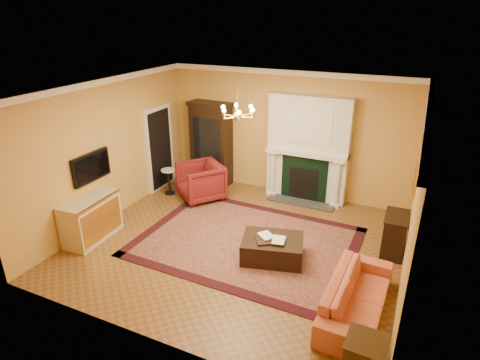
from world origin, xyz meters
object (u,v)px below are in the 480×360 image
Objects in this scene: wingback_armchair at (201,180)px; coral_sofa at (358,291)px; console_table at (394,235)px; leather_ottoman at (272,248)px; pedestal_table at (169,180)px; end_table at (364,359)px; china_cabinet at (211,145)px; commode at (91,218)px.

wingback_armchair is 4.82m from coral_sofa.
console_table is 2.29m from leather_ottoman.
coral_sofa is at bearing 7.19° from wingback_armchair.
pedestal_table is at bearing 66.09° from coral_sofa.
wingback_armchair is 5.71m from end_table.
wingback_armchair is at bearing 172.04° from console_table.
wingback_armchair reaches higher than pedestal_table.
china_cabinet is at bearing 60.28° from pedestal_table.
wingback_armchair is at bearing 64.25° from commode.
leather_ottoman is (-1.93, 1.94, -0.05)m from end_table.
coral_sofa is 2.63× the size of console_table.
console_table is at bearing 14.95° from leather_ottoman.
commode is 5.57m from end_table.
coral_sofa is 1.17m from end_table.
pedestal_table is 0.85× the size of console_table.
end_table is (5.45, -1.14, -0.17)m from commode.
end_table is at bearing -59.76° from leather_ottoman.
commode reaches higher than leather_ottoman.
console_table is at bearing -7.83° from coral_sofa.
commode reaches higher than end_table.
china_cabinet is 1.88× the size of leather_ottoman.
china_cabinet is at bearing 160.83° from console_table.
coral_sofa is at bearing -100.65° from console_table.
coral_sofa is at bearing -41.06° from leather_ottoman.
coral_sofa is 1.84m from leather_ottoman.
end_table is (0.28, -1.12, -0.12)m from coral_sofa.
coral_sofa is 1.84× the size of leather_ottoman.
wingback_armchair is 0.90× the size of leather_ottoman.
end_table is (5.25, -3.56, -0.11)m from pedestal_table.
pedestal_table reaches higher than end_table.
coral_sofa is (4.11, -2.52, -0.10)m from wingback_armchair.
end_table is at bearing -163.57° from coral_sofa.
console_table is (5.31, -0.49, 0.01)m from pedestal_table.
commode is (-0.20, -2.42, 0.07)m from pedestal_table.
end_table reaches higher than leather_ottoman.
wingback_armchair is 0.49× the size of coral_sofa.
console_table is at bearing -5.29° from pedestal_table.
china_cabinet is 1.16m from wingback_armchair.
commode reaches higher than coral_sofa.
wingback_armchair reaches higher than console_table.
china_cabinet is 6.60m from end_table.
coral_sofa is (4.96, -2.44, 0.02)m from pedestal_table.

